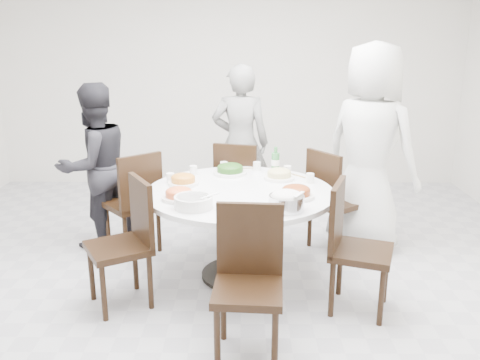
{
  "coord_description": "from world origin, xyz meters",
  "views": [
    {
      "loc": [
        0.18,
        -3.62,
        1.96
      ],
      "look_at": [
        0.16,
        0.29,
        0.82
      ],
      "focal_mm": 38.0,
      "sensor_mm": 36.0,
      "label": 1
    }
  ],
  "objects_px": {
    "chair_n": "(240,187)",
    "rice_bowl": "(286,203)",
    "chair_nw": "(132,202)",
    "chair_se": "(362,249)",
    "diner_left": "(95,166)",
    "chair_sw": "(118,245)",
    "soup_bowl": "(194,202)",
    "chair_ne": "(337,200)",
    "diner_middle": "(240,143)",
    "dining_table": "(240,234)",
    "chair_s": "(248,287)",
    "diner_right": "(370,148)",
    "beverage_bottle": "(275,161)"
  },
  "relations": [
    {
      "from": "chair_n",
      "to": "rice_bowl",
      "type": "height_order",
      "value": "chair_n"
    },
    {
      "from": "chair_nw",
      "to": "chair_se",
      "type": "height_order",
      "value": "same"
    },
    {
      "from": "chair_se",
      "to": "rice_bowl",
      "type": "bearing_deg",
      "value": 103.84
    },
    {
      "from": "diner_left",
      "to": "chair_n",
      "type": "bearing_deg",
      "value": 144.92
    },
    {
      "from": "chair_sw",
      "to": "chair_n",
      "type": "bearing_deg",
      "value": 118.81
    },
    {
      "from": "soup_bowl",
      "to": "rice_bowl",
      "type": "bearing_deg",
      "value": -4.14
    },
    {
      "from": "chair_ne",
      "to": "diner_left",
      "type": "relative_size",
      "value": 0.62
    },
    {
      "from": "diner_left",
      "to": "chair_nw",
      "type": "bearing_deg",
      "value": 107.41
    },
    {
      "from": "chair_n",
      "to": "chair_sw",
      "type": "relative_size",
      "value": 1.0
    },
    {
      "from": "diner_middle",
      "to": "soup_bowl",
      "type": "relative_size",
      "value": 5.99
    },
    {
      "from": "diner_left",
      "to": "soup_bowl",
      "type": "height_order",
      "value": "diner_left"
    },
    {
      "from": "dining_table",
      "to": "chair_se",
      "type": "xyz_separation_m",
      "value": [
        0.87,
        -0.52,
        0.1
      ]
    },
    {
      "from": "rice_bowl",
      "to": "chair_nw",
      "type": "bearing_deg",
      "value": 143.42
    },
    {
      "from": "chair_nw",
      "to": "chair_sw",
      "type": "bearing_deg",
      "value": 55.6
    },
    {
      "from": "dining_table",
      "to": "chair_sw",
      "type": "relative_size",
      "value": 1.58
    },
    {
      "from": "chair_nw",
      "to": "chair_s",
      "type": "relative_size",
      "value": 1.0
    },
    {
      "from": "chair_n",
      "to": "diner_left",
      "type": "height_order",
      "value": "diner_left"
    },
    {
      "from": "diner_middle",
      "to": "diner_left",
      "type": "distance_m",
      "value": 1.53
    },
    {
      "from": "diner_right",
      "to": "rice_bowl",
      "type": "distance_m",
      "value": 1.42
    },
    {
      "from": "rice_bowl",
      "to": "soup_bowl",
      "type": "bearing_deg",
      "value": 175.86
    },
    {
      "from": "chair_se",
      "to": "beverage_bottle",
      "type": "xyz_separation_m",
      "value": [
        -0.56,
        1.0,
        0.4
      ]
    },
    {
      "from": "chair_ne",
      "to": "chair_s",
      "type": "relative_size",
      "value": 1.0
    },
    {
      "from": "chair_ne",
      "to": "chair_sw",
      "type": "xyz_separation_m",
      "value": [
        -1.77,
        -1.04,
        0.0
      ]
    },
    {
      "from": "chair_nw",
      "to": "chair_se",
      "type": "distance_m",
      "value": 2.13
    },
    {
      "from": "chair_s",
      "to": "soup_bowl",
      "type": "relative_size",
      "value": 3.43
    },
    {
      "from": "chair_sw",
      "to": "diner_right",
      "type": "height_order",
      "value": "diner_right"
    },
    {
      "from": "rice_bowl",
      "to": "beverage_bottle",
      "type": "xyz_separation_m",
      "value": [
        -0.02,
        0.95,
        0.07
      ]
    },
    {
      "from": "chair_sw",
      "to": "soup_bowl",
      "type": "xyz_separation_m",
      "value": [
        0.55,
        0.04,
        0.32
      ]
    },
    {
      "from": "dining_table",
      "to": "chair_sw",
      "type": "xyz_separation_m",
      "value": [
        -0.88,
        -0.46,
        0.1
      ]
    },
    {
      "from": "chair_s",
      "to": "diner_middle",
      "type": "bearing_deg",
      "value": 95.38
    },
    {
      "from": "dining_table",
      "to": "diner_right",
      "type": "xyz_separation_m",
      "value": [
        1.18,
        0.66,
        0.57
      ]
    },
    {
      "from": "diner_right",
      "to": "chair_se",
      "type": "bearing_deg",
      "value": 119.15
    },
    {
      "from": "chair_nw",
      "to": "beverage_bottle",
      "type": "xyz_separation_m",
      "value": [
        1.3,
        -0.03,
        0.4
      ]
    },
    {
      "from": "diner_left",
      "to": "rice_bowl",
      "type": "relative_size",
      "value": 6.07
    },
    {
      "from": "dining_table",
      "to": "chair_sw",
      "type": "bearing_deg",
      "value": -152.44
    },
    {
      "from": "diner_left",
      "to": "rice_bowl",
      "type": "xyz_separation_m",
      "value": [
        1.68,
        -1.15,
        0.04
      ]
    },
    {
      "from": "dining_table",
      "to": "soup_bowl",
      "type": "height_order",
      "value": "soup_bowl"
    },
    {
      "from": "chair_ne",
      "to": "diner_middle",
      "type": "xyz_separation_m",
      "value": [
        -0.9,
        0.83,
        0.35
      ]
    },
    {
      "from": "chair_s",
      "to": "diner_middle",
      "type": "distance_m",
      "value": 2.53
    },
    {
      "from": "chair_se",
      "to": "diner_left",
      "type": "bearing_deg",
      "value": 81.16
    },
    {
      "from": "chair_nw",
      "to": "chair_s",
      "type": "height_order",
      "value": "same"
    },
    {
      "from": "beverage_bottle",
      "to": "chair_ne",
      "type": "bearing_deg",
      "value": 10.14
    },
    {
      "from": "chair_nw",
      "to": "beverage_bottle",
      "type": "bearing_deg",
      "value": 137.78
    },
    {
      "from": "diner_left",
      "to": "beverage_bottle",
      "type": "height_order",
      "value": "diner_left"
    },
    {
      "from": "chair_sw",
      "to": "diner_left",
      "type": "bearing_deg",
      "value": 172.33
    },
    {
      "from": "soup_bowl",
      "to": "beverage_bottle",
      "type": "xyz_separation_m",
      "value": [
        0.64,
        0.9,
        0.08
      ]
    },
    {
      "from": "chair_nw",
      "to": "diner_middle",
      "type": "height_order",
      "value": "diner_middle"
    },
    {
      "from": "chair_n",
      "to": "chair_nw",
      "type": "distance_m",
      "value": 1.09
    },
    {
      "from": "chair_n",
      "to": "chair_sw",
      "type": "distance_m",
      "value": 1.69
    },
    {
      "from": "chair_nw",
      "to": "soup_bowl",
      "type": "xyz_separation_m",
      "value": [
        0.66,
        -0.93,
        0.32
      ]
    }
  ]
}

